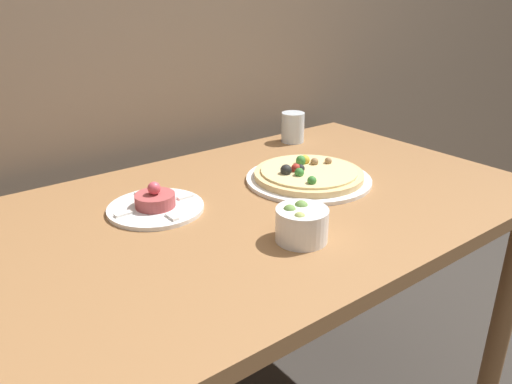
# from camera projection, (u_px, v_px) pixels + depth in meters

# --- Properties ---
(dining_table) EXTENTS (1.48, 0.84, 0.76)m
(dining_table) POSITION_uv_depth(u_px,v_px,m) (241.00, 242.00, 1.21)
(dining_table) COLOR olive
(dining_table) RESTS_ON ground_plane
(pizza_plate) EXTENTS (0.33, 0.33, 0.06)m
(pizza_plate) POSITION_uv_depth(u_px,v_px,m) (308.00, 175.00, 1.33)
(pizza_plate) COLOR white
(pizza_plate) RESTS_ON dining_table
(tartare_plate) EXTENTS (0.22, 0.22, 0.07)m
(tartare_plate) POSITION_uv_depth(u_px,v_px,m) (156.00, 205.00, 1.16)
(tartare_plate) COLOR white
(tartare_plate) RESTS_ON dining_table
(small_bowl) EXTENTS (0.11, 0.11, 0.08)m
(small_bowl) POSITION_uv_depth(u_px,v_px,m) (301.00, 224.00, 1.01)
(small_bowl) COLOR white
(small_bowl) RESTS_ON dining_table
(drinking_glass) EXTENTS (0.08, 0.08, 0.10)m
(drinking_glass) POSITION_uv_depth(u_px,v_px,m) (293.00, 127.00, 1.65)
(drinking_glass) COLOR silver
(drinking_glass) RESTS_ON dining_table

